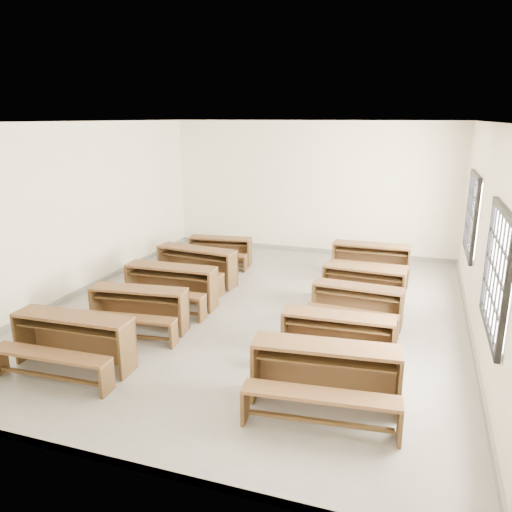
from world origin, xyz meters
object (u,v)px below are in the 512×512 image
(desk_set_0, at_px, (72,338))
(desk_set_3, at_px, (196,264))
(desk_set_8, at_px, (363,283))
(desk_set_5, at_px, (325,372))
(desk_set_7, at_px, (357,302))
(desk_set_4, at_px, (220,249))
(desk_set_9, at_px, (371,258))
(desk_set_6, at_px, (337,335))
(desk_set_2, at_px, (170,283))
(desk_set_1, at_px, (138,306))

(desk_set_0, height_order, desk_set_3, desk_set_3)
(desk_set_3, relative_size, desk_set_8, 1.15)
(desk_set_0, bearing_deg, desk_set_5, 0.24)
(desk_set_7, relative_size, desk_set_8, 0.98)
(desk_set_3, distance_m, desk_set_5, 4.89)
(desk_set_4, distance_m, desk_set_9, 3.37)
(desk_set_6, height_order, desk_set_9, desk_set_9)
(desk_set_2, xyz_separation_m, desk_set_6, (3.17, -1.17, -0.03))
(desk_set_9, bearing_deg, desk_set_6, -89.99)
(desk_set_7, height_order, desk_set_8, desk_set_8)
(desk_set_2, bearing_deg, desk_set_0, -95.51)
(desk_set_0, xyz_separation_m, desk_set_7, (3.41, 2.70, -0.05))
(desk_set_3, relative_size, desk_set_5, 0.98)
(desk_set_1, bearing_deg, desk_set_9, 44.46)
(desk_set_6, bearing_deg, desk_set_9, 87.21)
(desk_set_6, xyz_separation_m, desk_set_7, (0.08, 1.41, -0.02))
(desk_set_3, distance_m, desk_set_4, 1.45)
(desk_set_2, bearing_deg, desk_set_3, 92.47)
(desk_set_2, bearing_deg, desk_set_5, -37.60)
(desk_set_2, height_order, desk_set_8, desk_set_2)
(desk_set_1, height_order, desk_set_5, desk_set_5)
(desk_set_6, bearing_deg, desk_set_2, 157.28)
(desk_set_6, bearing_deg, desk_set_4, 128.28)
(desk_set_1, height_order, desk_set_4, desk_set_1)
(desk_set_7, bearing_deg, desk_set_1, -153.89)
(desk_set_0, xyz_separation_m, desk_set_8, (3.39, 3.71, -0.05))
(desk_set_0, xyz_separation_m, desk_set_2, (0.16, 2.46, -0.00))
(desk_set_1, height_order, desk_set_3, desk_set_3)
(desk_set_2, relative_size, desk_set_3, 0.96)
(desk_set_4, relative_size, desk_set_9, 0.93)
(desk_set_2, xyz_separation_m, desk_set_7, (3.25, 0.24, -0.05))
(desk_set_0, distance_m, desk_set_6, 3.57)
(desk_set_2, relative_size, desk_set_8, 1.10)
(desk_set_1, xyz_separation_m, desk_set_9, (3.17, 3.93, 0.01))
(desk_set_1, bearing_deg, desk_set_2, 84.50)
(desk_set_0, distance_m, desk_set_9, 6.26)
(desk_set_8, bearing_deg, desk_set_3, -176.21)
(desk_set_8, bearing_deg, desk_set_5, -86.07)
(desk_set_7, height_order, desk_set_9, desk_set_9)
(desk_set_5, distance_m, desk_set_8, 3.57)
(desk_set_4, bearing_deg, desk_set_3, -93.74)
(desk_set_0, distance_m, desk_set_2, 2.46)
(desk_set_4, distance_m, desk_set_5, 6.07)
(desk_set_4, bearing_deg, desk_set_8, -29.79)
(desk_set_5, height_order, desk_set_9, desk_set_5)
(desk_set_2, relative_size, desk_set_5, 0.94)
(desk_set_9, bearing_deg, desk_set_5, -89.32)
(desk_set_3, bearing_deg, desk_set_1, -80.78)
(desk_set_8, bearing_deg, desk_set_9, 95.28)
(desk_set_0, xyz_separation_m, desk_set_9, (3.35, 5.29, -0.01))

